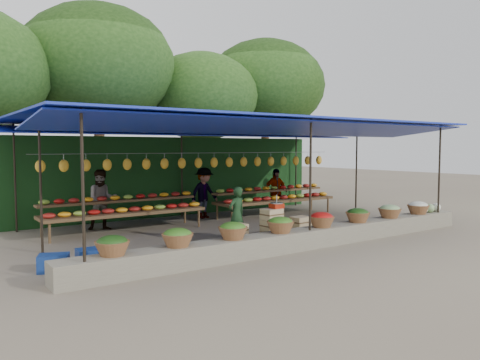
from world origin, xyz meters
TOP-DOWN VIEW (x-y plane):
  - ground at (0.00, 0.00)m, footprint 60.00×60.00m
  - stone_curb at (0.00, -2.75)m, footprint 10.60×0.55m
  - stall_canopy at (0.00, 0.07)m, footprint 10.80×6.60m
  - produce_baskets at (-0.10, -2.75)m, footprint 8.98×0.58m
  - netting_backdrop at (0.00, 3.15)m, footprint 10.60×0.06m
  - tree_row at (0.50, 6.09)m, footprint 16.51×5.50m
  - fruit_table_left at (-2.49, 1.35)m, footprint 4.21×0.95m
  - fruit_table_right at (2.51, 1.35)m, footprint 4.21×0.95m
  - crate_counter at (-0.24, -1.85)m, footprint 2.38×0.38m
  - weighing_scale at (-0.06, -1.85)m, footprint 0.30×0.30m
  - vendor_seated at (-0.90, -1.44)m, footprint 0.51×0.38m
  - customer_left at (-2.89, 1.90)m, footprint 0.89×0.75m
  - customer_mid at (0.39, 2.18)m, footprint 1.09×0.75m
  - customer_right at (2.76, 1.63)m, footprint 0.92×0.52m
  - blue_crate_front at (-4.98, -1.67)m, footprint 0.61×0.52m
  - blue_crate_back at (-4.30, -1.72)m, footprint 0.58×0.44m

SIDE VIEW (x-z plane):
  - ground at x=0.00m, z-range 0.00..0.00m
  - blue_crate_front at x=-4.98m, z-range 0.00..0.30m
  - blue_crate_back at x=-4.30m, z-range 0.00..0.33m
  - stone_curb at x=0.00m, z-range 0.00..0.40m
  - crate_counter at x=-0.24m, z-range -0.07..0.70m
  - produce_baskets at x=-0.10m, z-range 0.40..0.73m
  - fruit_table_left at x=-2.49m, z-range 0.14..1.07m
  - fruit_table_right at x=2.51m, z-range 0.14..1.07m
  - vendor_seated at x=-0.90m, z-range 0.00..1.29m
  - customer_right at x=2.76m, z-range 0.00..1.48m
  - customer_mid at x=0.39m, z-range 0.00..1.56m
  - customer_left at x=-2.89m, z-range 0.00..1.60m
  - weighing_scale at x=-0.06m, z-range 0.69..1.00m
  - netting_backdrop at x=0.00m, z-range 0.00..2.50m
  - stall_canopy at x=0.00m, z-range 1.27..4.09m
  - tree_row at x=0.50m, z-range 1.14..8.26m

